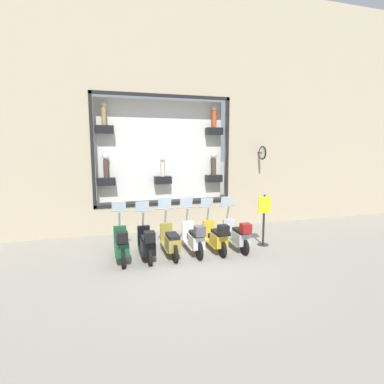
% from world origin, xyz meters
% --- Properties ---
extents(ground_plane, '(120.00, 120.00, 0.00)m').
position_xyz_m(ground_plane, '(0.00, 0.00, 0.00)').
color(ground_plane, gray).
extents(building_facade, '(1.20, 36.00, 9.14)m').
position_xyz_m(building_facade, '(3.60, -0.00, 4.66)').
color(building_facade, tan).
rests_on(building_facade, ground_plane).
extents(scooter_silver_0, '(1.80, 0.61, 1.55)m').
position_xyz_m(scooter_silver_0, '(0.55, -1.72, 0.46)').
color(scooter_silver_0, black).
rests_on(scooter_silver_0, ground_plane).
extents(scooter_yellow_1, '(1.80, 0.60, 1.53)m').
position_xyz_m(scooter_yellow_1, '(0.55, -1.02, 0.46)').
color(scooter_yellow_1, black).
rests_on(scooter_yellow_1, ground_plane).
extents(scooter_white_2, '(1.81, 0.60, 1.61)m').
position_xyz_m(scooter_white_2, '(0.56, -0.31, 0.48)').
color(scooter_white_2, black).
rests_on(scooter_white_2, ground_plane).
extents(scooter_olive_3, '(1.80, 0.60, 1.63)m').
position_xyz_m(scooter_olive_3, '(0.62, 0.39, 0.43)').
color(scooter_olive_3, black).
rests_on(scooter_olive_3, ground_plane).
extents(scooter_black_4, '(1.79, 0.60, 1.53)m').
position_xyz_m(scooter_black_4, '(0.55, 1.10, 0.45)').
color(scooter_black_4, black).
rests_on(scooter_black_4, ground_plane).
extents(scooter_green_5, '(1.81, 0.61, 1.55)m').
position_xyz_m(scooter_green_5, '(0.56, 1.80, 0.48)').
color(scooter_green_5, black).
rests_on(scooter_green_5, ground_plane).
extents(shop_sign_post, '(0.36, 0.45, 1.67)m').
position_xyz_m(shop_sign_post, '(0.72, -2.73, 0.90)').
color(shop_sign_post, '#232326').
rests_on(shop_sign_post, ground_plane).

